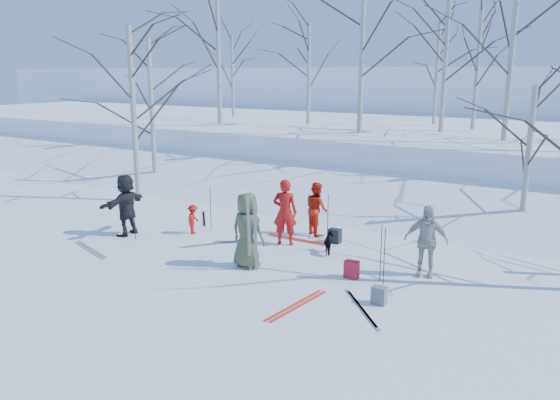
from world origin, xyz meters
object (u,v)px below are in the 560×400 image
Objects in this scene: skier_cream_east at (426,241)px; backpack_red at (352,269)px; skier_redor_behind at (317,208)px; skier_grey_west at (126,205)px; skier_olive_center at (247,230)px; skier_red_seated at (193,219)px; dog at (330,244)px; backpack_grey at (379,295)px; skier_red_north at (285,212)px; backpack_dark at (335,236)px.

skier_cream_east reaches higher than backpack_red.
skier_redor_behind is 5.58m from skier_grey_west.
skier_red_seated is at bearing -24.02° from skier_olive_center.
dog is at bearing 165.93° from skier_redor_behind.
skier_red_seated reaches higher than backpack_red.
skier_olive_center is at bearing 23.19° from dog.
backpack_red is at bearing 136.53° from backpack_grey.
dog reaches higher than backpack_grey.
skier_olive_center is at bearing 74.17° from skier_red_north.
skier_olive_center is 4.92× the size of backpack_grey.
skier_red_north is at bearing 153.06° from backpack_red.
skier_olive_center is at bearing -165.12° from backpack_red.
skier_red_north reaches higher than skier_cream_east.
skier_olive_center is 4.45× the size of backpack_red.
skier_olive_center is 4.25m from skier_cream_east.
backpack_dark is (0.83, -0.45, -0.59)m from skier_redor_behind.
dog is at bearing -99.82° from skier_red_seated.
backpack_grey is 0.95× the size of backpack_dark.
skier_red_north is at bearing 161.29° from skier_cream_east.
backpack_red is at bearing -114.98° from skier_red_seated.
skier_red_north is 3.08m from backpack_red.
skier_redor_behind is 4.10m from skier_cream_east.
skier_redor_behind is at bearing 117.86° from skier_grey_west.
backpack_red is at bearing -157.19° from skier_cream_east.
skier_redor_behind reaches higher than dog.
skier_grey_west is at bearing -2.53° from skier_olive_center.
skier_redor_behind is at bearing -122.68° from skier_red_north.
skier_red_north is 2.90× the size of dog.
skier_cream_east is (4.06, -0.30, -0.07)m from skier_red_north.
backpack_grey is at bearing -50.94° from backpack_dark.
skier_red_north is (-0.17, 2.02, -0.01)m from skier_olive_center.
backpack_dark is (-0.31, 0.92, -0.07)m from dog.
dog is 1.52× the size of backpack_red.
skier_redor_behind is 1.77× the size of skier_red_seated.
backpack_grey is (3.49, -3.72, -0.60)m from skier_redor_behind.
backpack_grey is (6.61, -1.82, -0.26)m from skier_red_seated.
skier_red_north is at bearing -83.78° from skier_olive_center.
skier_red_north is 1.02× the size of skier_grey_west.
skier_cream_east is (3.89, 1.72, -0.08)m from skier_olive_center.
skier_olive_center is 3.34m from skier_redor_behind.
skier_olive_center is 1.01× the size of skier_red_north.
skier_red_north is 4.88× the size of backpack_grey.
skier_redor_behind is 0.92× the size of skier_cream_east.
skier_olive_center reaches higher than skier_redor_behind.
skier_red_seated is at bearing 164.62° from backpack_grey.
skier_grey_west is 2.84× the size of dog.
skier_red_seated is 2.23× the size of backpack_dark.
skier_cream_east is 0.95× the size of skier_grey_west.
backpack_red is (7.09, 0.34, -0.70)m from skier_grey_west.
dog is 1.81m from backpack_red.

